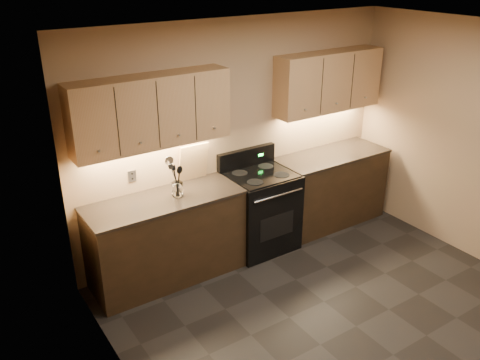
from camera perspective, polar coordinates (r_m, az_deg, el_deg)
name	(u,v)px	position (r m, az deg, el deg)	size (l,w,h in m)	color
floor	(356,326)	(5.05, 12.92, -15.71)	(4.00, 4.00, 0.00)	black
ceiling	(390,42)	(3.97, 16.45, 14.69)	(4.00, 4.00, 0.00)	silver
wall_back	(239,136)	(5.76, -0.16, 4.96)	(4.00, 0.04, 2.60)	#9E795C
wall_left	(148,280)	(3.32, -10.28, -10.95)	(0.04, 4.00, 2.60)	#9E795C
counter_left	(166,239)	(5.38, -8.26, -6.54)	(1.62, 0.62, 0.93)	black
counter_right	(329,188)	(6.54, 9.99, -0.88)	(1.46, 0.62, 0.93)	black
stove	(260,210)	(5.88, 2.21, -3.33)	(0.76, 0.68, 1.14)	black
upper_cab_left	(151,112)	(4.98, -9.92, 7.58)	(1.60, 0.30, 0.70)	tan
upper_cab_right	(329,81)	(6.21, 9.92, 10.84)	(1.44, 0.30, 0.70)	tan
outlet_plate	(132,176)	(5.27, -12.02, 0.43)	(0.09, 0.01, 0.12)	#B2B5BA
utensil_crock	(178,190)	(5.18, -7.03, -1.07)	(0.14, 0.14, 0.15)	white
cutting_board	(193,162)	(5.48, -5.25, 2.03)	(0.33, 0.02, 0.42)	tan
black_spoon	(176,180)	(5.15, -7.15, 0.00)	(0.06, 0.06, 0.31)	black
black_turner	(178,180)	(5.12, -7.00, 0.05)	(0.08, 0.08, 0.33)	black
steel_spatula	(180,176)	(5.14, -6.81, 0.40)	(0.08, 0.08, 0.38)	silver
steel_skimmer	(180,175)	(5.13, -6.80, 0.51)	(0.09, 0.09, 0.40)	silver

